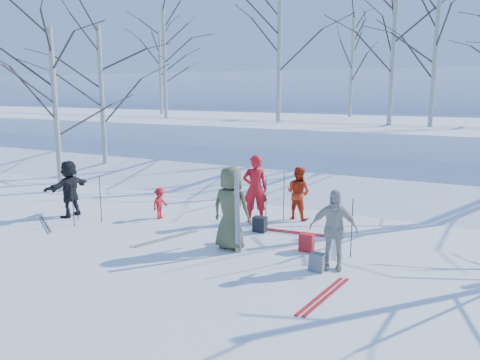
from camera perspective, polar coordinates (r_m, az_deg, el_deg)
The scene contains 34 objects.
ground at distance 11.47m, azimuth -3.44°, elevation -7.68°, with size 120.00×120.00×0.00m, color white.
snow_ramp at distance 17.61m, azimuth 8.17°, elevation -0.62°, with size 70.00×9.50×1.40m, color white.
snow_plateau at distance 27.05m, azimuth 15.17°, elevation 4.98°, with size 70.00×18.00×2.20m, color white.
far_hill at distance 47.70m, azimuth 20.60°, elevation 8.33°, with size 90.00×30.00×6.00m, color white.
skier_olive_center at distance 10.80m, azimuth -1.12°, elevation -3.45°, with size 0.95×0.62×1.95m, color #474D2E.
skier_red_north at distance 13.01m, azimuth 1.85°, elevation -1.06°, with size 0.69×0.45×1.90m, color red.
skier_redor_behind at distance 13.44m, azimuth 7.11°, elevation -1.59°, with size 0.74×0.57×1.52m, color red.
skier_red_seated at distance 13.63m, azimuth -9.72°, elevation -2.81°, with size 0.58×0.33×0.90m, color red.
skier_cream_east at distance 9.84m, azimuth 11.31°, elevation -5.93°, with size 0.99×0.41×1.68m, color beige.
skier_grey_west at distance 14.48m, azimuth -20.05°, elevation -0.98°, with size 1.54×0.49×1.66m, color black.
dog at distance 11.32m, azimuth -1.08°, elevation -6.51°, with size 0.28×0.62×0.53m, color black.
upright_ski_left at distance 10.46m, azimuth -0.44°, elevation -4.06°, with size 0.07×0.02×1.90m, color silver.
upright_ski_right at distance 10.46m, azimuth -0.20°, elevation -4.07°, with size 0.07×0.02×1.90m, color silver.
ski_pair_a at distance 14.04m, azimuth -22.66°, elevation -4.97°, with size 1.70×1.20×0.02m, color silver, non-canonical shape.
ski_pair_b at distance 11.90m, azimuth -9.02°, elevation -7.05°, with size 0.81×1.86×0.02m, color silver, non-canonical shape.
ski_pair_c at distance 8.82m, azimuth 10.21°, elevation -13.71°, with size 0.45×1.91×0.02m, color maroon, non-canonical shape.
ski_pair_d at distance 12.32m, azimuth 6.67°, elevation -6.35°, with size 1.91×0.39×0.02m, color maroon, non-canonical shape.
ski_pole_a at distance 13.54m, azimuth -16.65°, elevation -2.26°, with size 0.02×0.02×1.34m, color black.
ski_pole_b at distance 13.38m, azimuth -19.71°, elevation -2.61°, with size 0.02×0.02×1.34m, color black.
ski_pole_c at distance 14.02m, azimuth -19.29°, elevation -1.97°, with size 0.02×0.02×1.34m, color black.
ski_pole_d at distance 13.01m, azimuth 3.18°, elevation -2.33°, with size 0.02×0.02×1.34m, color black.
ski_pole_e at distance 13.31m, azimuth 5.36°, elevation -2.06°, with size 0.02×0.02×1.34m, color black.
ski_pole_f at distance 10.60m, azimuth 13.47°, elevation -5.74°, with size 0.02×0.02×1.34m, color black.
backpack_red at distance 10.95m, azimuth 8.12°, elevation -7.53°, with size 0.32×0.22×0.42m, color #AD1A1F.
backpack_grey at distance 9.84m, azimuth 9.35°, elevation -9.86°, with size 0.30×0.20×0.38m, color slate.
backpack_dark at distance 12.28m, azimuth 2.44°, elevation -5.41°, with size 0.34×0.24×0.40m, color black.
birch_plateau_a at distance 26.17m, azimuth 13.48°, elevation 13.39°, with size 4.35×4.35×5.36m, color silver, non-canonical shape.
birch_plateau_c at distance 21.00m, azimuth 18.18°, elevation 14.78°, with size 4.86×4.86×6.08m, color silver, non-canonical shape.
birch_plateau_d at distance 21.75m, azimuth 4.80°, elevation 15.64°, with size 5.13×5.13×6.47m, color silver, non-canonical shape.
birch_plateau_e at distance 20.06m, azimuth 22.67°, elevation 13.40°, with size 4.23×4.23×5.18m, color silver, non-canonical shape.
birch_plateau_f at distance 28.37m, azimuth -9.68°, elevation 12.74°, with size 3.95×3.95×4.79m, color silver, non-canonical shape.
birch_plateau_h at distance 24.66m, azimuth -9.19°, elevation 13.91°, with size 4.48×4.48×5.54m, color silver, non-canonical shape.
birch_edge_a at distance 17.97m, azimuth -21.56°, elevation 7.74°, with size 4.63×4.63×5.76m, color silver, non-canonical shape.
birch_edge_d at distance 20.88m, azimuth -16.47°, elevation 9.08°, with size 4.97×4.97×6.25m, color silver, non-canonical shape.
Camera 1 is at (5.54, -9.34, 3.68)m, focal length 35.00 mm.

